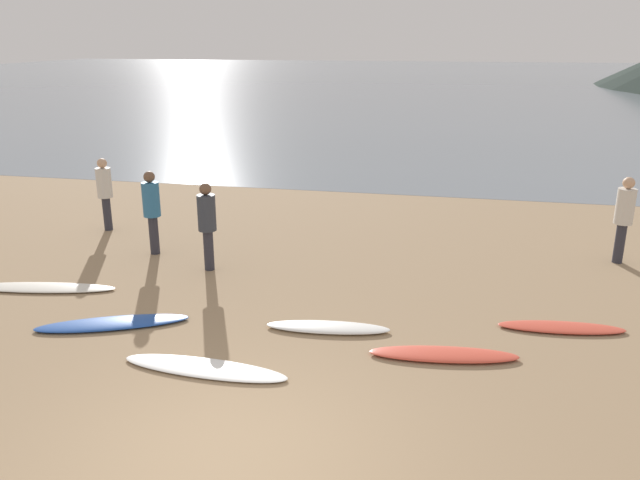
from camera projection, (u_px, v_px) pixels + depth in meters
name	position (u px, v px, depth m)	size (l,w,h in m)	color
ground_plane	(360.00, 219.00, 16.21)	(120.00, 120.00, 0.20)	#997C5B
ocean_water	(435.00, 80.00, 64.95)	(140.00, 100.00, 0.01)	slate
surfboard_0	(42.00, 287.00, 11.44)	(2.67, 0.50, 0.06)	silver
surfboard_1	(113.00, 323.00, 10.01)	(2.36, 0.53, 0.07)	#1E479E
surfboard_2	(205.00, 368.00, 8.68)	(2.38, 0.53, 0.06)	white
surfboard_3	(328.00, 327.00, 9.86)	(1.93, 0.46, 0.09)	white
surfboard_4	(444.00, 354.00, 9.02)	(2.11, 0.49, 0.09)	#D84C38
surfboard_5	(561.00, 327.00, 9.87)	(1.93, 0.46, 0.07)	#D84C38
person_0	(152.00, 206.00, 13.01)	(0.35, 0.35, 1.75)	#2D2D38
person_1	(207.00, 219.00, 12.11)	(0.35, 0.35, 1.72)	#2D2D38
person_2	(105.00, 188.00, 14.64)	(0.34, 0.34, 1.70)	#2D2D38
person_3	(624.00, 213.00, 12.49)	(0.35, 0.35, 1.75)	#2D2D38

